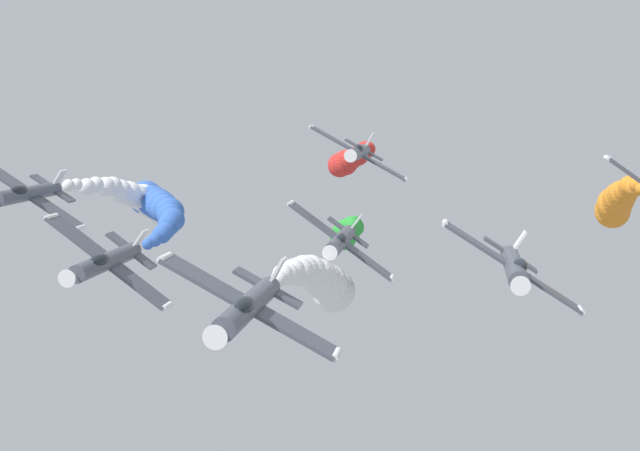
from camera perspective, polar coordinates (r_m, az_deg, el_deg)
The scene contains 12 objects.
airplane_lead at distance 40.29m, azimuth -4.71°, elevation -5.28°, with size 8.61×10.35×4.81m.
smoke_trail_lead at distance 60.34m, azimuth 0.09°, elevation -3.65°, with size 3.26×19.91×6.45m.
airplane_left_inner at distance 51.11m, azimuth 12.56°, elevation -2.64°, with size 8.29×10.35×5.39m.
airplane_right_inner at distance 55.52m, azimuth -13.78°, elevation -2.29°, with size 7.91×10.35×5.96m.
smoke_trail_right_inner at distance 84.47m, azimuth -10.52°, elevation 1.23°, with size 12.63×30.23×3.57m.
airplane_left_outer at distance 63.45m, azimuth 1.38°, elevation -0.98°, with size 7.97×10.35×5.88m.
smoke_trail_left_outer at distance 83.43m, azimuth 1.81°, elevation -0.39°, with size 4.68×18.63×5.10m.
smoke_trail_right_outer at distance 86.49m, azimuth 18.85°, elevation 1.50°, with size 3.85×23.80×6.46m.
airplane_trailing at distance 68.46m, azimuth -18.58°, elevation 1.99°, with size 8.27×10.35×5.42m.
smoke_trail_trailing at distance 90.00m, azimuth -11.52°, elevation 1.60°, with size 3.27×24.07×6.67m.
airplane_high_slot at distance 74.18m, azimuth 2.53°, elevation 4.80°, with size 8.56×10.35×4.91m.
smoke_trail_high_slot at distance 94.38m, azimuth 2.04°, elevation 4.36°, with size 6.77×19.50×4.61m.
Camera 1 is at (-8.99, 56.72, 81.91)m, focal length 49.02 mm.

